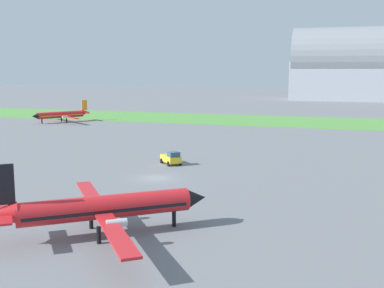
{
  "coord_description": "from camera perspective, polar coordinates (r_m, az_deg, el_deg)",
  "views": [
    {
      "loc": [
        21.96,
        -55.28,
        13.58
      ],
      "look_at": [
        1.48,
        9.69,
        3.0
      ],
      "focal_mm": 45.23,
      "sensor_mm": 36.0,
      "label": 1
    }
  ],
  "objects": [
    {
      "name": "airplane_foreground_turboprop",
      "position": [
        40.66,
        -10.62,
        -7.33
      ],
      "size": [
        15.89,
        17.86,
        6.47
      ],
      "rotation": [
        0.0,
        0.0,
        0.66
      ],
      "color": "red",
      "rests_on": "ground_plane"
    },
    {
      "name": "pushback_tug_near_gate",
      "position": [
        69.54,
        -2.46,
        -1.67
      ],
      "size": [
        3.8,
        3.84,
        1.95
      ],
      "rotation": [
        0.0,
        0.0,
        5.48
      ],
      "color": "yellow",
      "rests_on": "ground_plane"
    },
    {
      "name": "hangar_distant",
      "position": [
        225.15,
        19.93,
        8.66
      ],
      "size": [
        64.09,
        25.52,
        31.73
      ],
      "color": "#9399A3",
      "rests_on": "ground_plane"
    },
    {
      "name": "grass_taxiway_strip",
      "position": [
        130.42,
        7.72,
        2.79
      ],
      "size": [
        360.0,
        28.0,
        0.08
      ],
      "primitive_type": "cube",
      "color": "#549342",
      "rests_on": "ground_plane"
    },
    {
      "name": "airplane_taxiing_turboprop",
      "position": [
        128.83,
        -15.09,
        3.37
      ],
      "size": [
        15.68,
        13.8,
        5.49
      ],
      "rotation": [
        0.0,
        0.0,
        4.11
      ],
      "color": "red",
      "rests_on": "ground_plane"
    },
    {
      "name": "ground_plane",
      "position": [
        61.01,
        -4.08,
        -4.06
      ],
      "size": [
        600.0,
        600.0,
        0.0
      ],
      "primitive_type": "plane",
      "color": "slate"
    }
  ]
}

